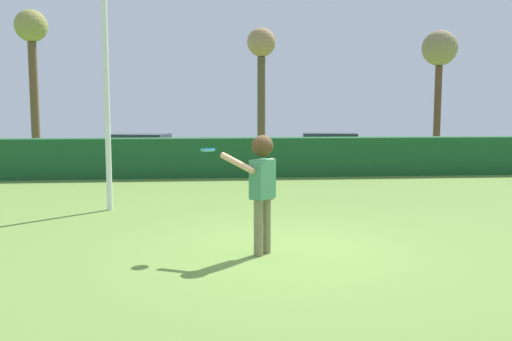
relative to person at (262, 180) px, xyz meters
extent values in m
plane|color=olive|center=(0.34, 0.18, -1.12)|extent=(60.00, 60.00, 0.00)
cylinder|color=#77744F|center=(-0.06, -0.08, -0.70)|extent=(0.14, 0.14, 0.84)
cylinder|color=#77744F|center=(0.07, 0.07, -0.70)|extent=(0.14, 0.14, 0.84)
cube|color=#3E855C|center=(0.01, -0.01, 0.01)|extent=(0.42, 0.43, 0.58)
cylinder|color=tan|center=(-0.36, 0.00, 0.25)|extent=(0.52, 0.48, 0.30)
cylinder|color=tan|center=(0.16, 0.17, -0.01)|extent=(0.09, 0.09, 0.62)
sphere|color=tan|center=(0.01, -0.01, 0.47)|extent=(0.22, 0.22, 0.22)
sphere|color=#4B351D|center=(0.01, -0.01, 0.50)|extent=(0.32, 0.32, 0.32)
cylinder|color=#268CE5|center=(-0.79, 0.33, 0.43)|extent=(0.22, 0.22, 0.07)
cylinder|color=silver|center=(-2.89, 3.94, 2.03)|extent=(0.12, 0.12, 6.29)
cube|color=#1B5328|center=(0.34, 9.80, -0.48)|extent=(26.83, 0.90, 1.27)
cube|color=#1E6633|center=(-3.43, 14.00, -0.54)|extent=(4.48, 2.61, 0.55)
cube|color=#2D333D|center=(-3.43, 14.00, -0.07)|extent=(2.50, 2.03, 0.40)
cylinder|color=black|center=(-1.81, 14.49, -0.82)|extent=(0.61, 0.23, 0.60)
cylinder|color=black|center=(-2.19, 12.83, -0.82)|extent=(0.61, 0.23, 0.60)
cylinder|color=black|center=(-4.67, 15.16, -0.82)|extent=(0.61, 0.23, 0.60)
cylinder|color=black|center=(-5.06, 13.51, -0.82)|extent=(0.61, 0.23, 0.60)
cube|color=#B21E1E|center=(4.36, 14.24, -0.54)|extent=(4.43, 2.40, 0.55)
cube|color=#2D333D|center=(4.36, 14.24, -0.07)|extent=(2.44, 1.92, 0.40)
cylinder|color=black|center=(5.95, 14.82, -0.82)|extent=(0.61, 0.20, 0.60)
cylinder|color=black|center=(5.66, 13.15, -0.82)|extent=(0.61, 0.20, 0.60)
cylinder|color=black|center=(3.06, 15.33, -0.82)|extent=(0.61, 0.20, 0.60)
cylinder|color=black|center=(2.76, 13.65, -0.82)|extent=(0.61, 0.20, 0.60)
cylinder|color=brown|center=(-9.07, 19.45, 1.62)|extent=(0.41, 0.41, 5.47)
sphere|color=olive|center=(-9.07, 19.45, 5.12)|extent=(1.54, 1.54, 1.54)
cylinder|color=brown|center=(2.08, 19.76, 1.34)|extent=(0.41, 0.41, 4.91)
sphere|color=#997E52|center=(2.08, 19.76, 4.52)|extent=(1.45, 1.45, 1.45)
cylinder|color=brown|center=(10.95, 18.61, 1.10)|extent=(0.35, 0.35, 4.44)
sphere|color=#897C51|center=(10.95, 18.61, 4.20)|extent=(1.76, 1.76, 1.76)
camera|label=1|loc=(-0.83, -7.79, 0.99)|focal=37.68mm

